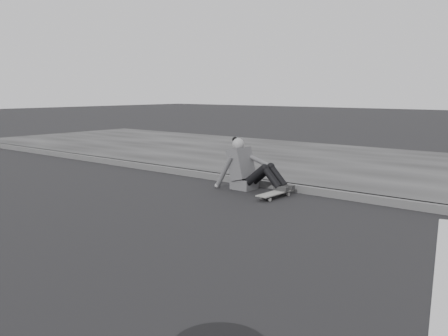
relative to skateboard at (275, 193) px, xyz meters
name	(u,v)px	position (x,y,z in m)	size (l,w,h in m)	color
ground	(202,226)	(0.22, -1.96, -0.07)	(80.00, 80.00, 0.00)	black
curb	(308,190)	(0.22, 0.62, -0.01)	(24.00, 0.16, 0.12)	#4D4D4D
sidewalk	(381,168)	(0.22, 3.64, -0.01)	(24.00, 6.00, 0.12)	#353535
skateboard	(275,193)	(0.00, 0.00, 0.00)	(0.20, 0.78, 0.09)	gray
seated_woman	(247,168)	(-0.73, 0.25, 0.29)	(1.38, 0.46, 0.88)	#4D4D4F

